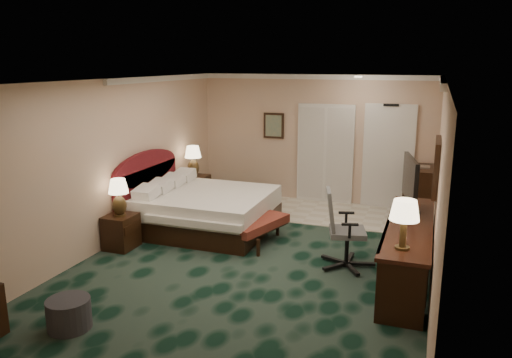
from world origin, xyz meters
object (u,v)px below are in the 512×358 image
(bed, at_px, (208,211))
(nightstand_far, at_px, (195,191))
(bed_bench, at_px, (259,232))
(nightstand_near, at_px, (121,232))
(lamp_near, at_px, (119,197))
(tv, at_px, (410,184))
(desk, at_px, (408,252))
(desk_chair, at_px, (348,229))
(minibar, at_px, (418,193))
(lamp_far, at_px, (193,161))
(ottoman, at_px, (69,314))

(bed, height_order, nightstand_far, bed)
(bed_bench, bearing_deg, bed, 177.68)
(nightstand_near, height_order, lamp_near, lamp_near)
(bed_bench, bearing_deg, tv, 18.13)
(desk, relative_size, tv, 2.77)
(nightstand_far, xyz_separation_m, bed_bench, (2.02, -1.65, -0.12))
(nightstand_near, height_order, desk_chair, desk_chair)
(nightstand_near, bearing_deg, bed_bench, 24.21)
(nightstand_far, xyz_separation_m, lamp_near, (-0.02, -2.59, 0.54))
(minibar, bearing_deg, lamp_far, -170.28)
(bed, height_order, lamp_near, lamp_near)
(nightstand_near, height_order, minibar, minibar)
(minibar, bearing_deg, ottoman, -121.96)
(nightstand_far, xyz_separation_m, ottoman, (0.88, -4.92, -0.14))
(desk, bearing_deg, minibar, 89.79)
(bed, xyz_separation_m, bed_bench, (1.11, -0.39, -0.14))
(nightstand_near, bearing_deg, desk, 4.14)
(bed, height_order, desk, desk)
(tv, bearing_deg, bed, 162.40)
(nightstand_near, distance_m, ottoman, 2.52)
(lamp_far, relative_size, minibar, 0.64)
(lamp_far, height_order, tv, tv)
(desk_chair, height_order, minibar, desk_chair)
(desk_chair, bearing_deg, bed_bench, 149.22)
(ottoman, bearing_deg, minibar, 58.04)
(nightstand_near, xyz_separation_m, lamp_near, (0.02, -0.02, 0.58))
(nightstand_far, distance_m, minibar, 4.48)
(desk, bearing_deg, nightstand_far, 152.90)
(nightstand_far, xyz_separation_m, lamp_far, (-0.01, -0.01, 0.64))
(bed_bench, xyz_separation_m, ottoman, (-1.14, -3.27, -0.03))
(nightstand_far, xyz_separation_m, desk_chair, (3.54, -2.09, 0.26))
(bed, xyz_separation_m, desk, (3.50, -0.99, 0.06))
(bed, distance_m, ottoman, 3.66)
(bed, bearing_deg, lamp_far, 126.10)
(lamp_near, bearing_deg, bed, 55.28)
(bed, bearing_deg, minibar, 29.73)
(ottoman, bearing_deg, lamp_near, 111.12)
(bed, relative_size, lamp_far, 3.38)
(lamp_near, height_order, desk, lamp_near)
(bed_bench, xyz_separation_m, desk_chair, (1.52, -0.44, 0.38))
(desk_chair, bearing_deg, lamp_near, 173.25)
(lamp_far, bearing_deg, bed, -53.90)
(desk, distance_m, tv, 1.03)
(desk_chair, bearing_deg, minibar, 58.07)
(bed, xyz_separation_m, minibar, (3.51, 2.00, 0.16))
(bed_bench, bearing_deg, lamp_near, -138.17)
(bed, bearing_deg, nightstand_near, -125.50)
(bed, relative_size, minibar, 2.16)
(bed_bench, bearing_deg, ottoman, -92.15)
(bed, xyz_separation_m, tv, (3.44, -0.35, 0.87))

